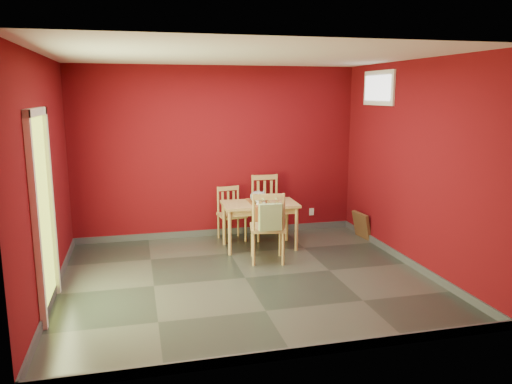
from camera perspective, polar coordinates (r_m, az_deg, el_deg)
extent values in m
plane|color=#2D342D|center=(6.34, -1.24, -9.78)|extent=(4.50, 4.50, 0.00)
plane|color=#5D090F|center=(7.94, -4.44, 4.50)|extent=(4.50, 0.00, 4.50)
plane|color=#5D090F|center=(4.10, 4.78, -1.80)|extent=(4.50, 0.00, 4.50)
plane|color=#5D090F|center=(5.94, -23.02, 1.38)|extent=(0.00, 4.00, 4.00)
plane|color=#5D090F|center=(6.84, 17.46, 2.94)|extent=(0.00, 4.00, 4.00)
plane|color=white|center=(5.94, -1.35, 15.34)|extent=(4.50, 4.50, 0.00)
cube|color=#3F4244|center=(8.18, -4.29, -4.59)|extent=(4.50, 0.02, 0.10)
cube|color=#3F4244|center=(4.58, 4.46, -17.83)|extent=(4.50, 0.02, 0.10)
cube|color=#3F4244|center=(6.27, -21.99, -10.40)|extent=(0.03, 4.00, 0.10)
cube|color=#3F4244|center=(7.12, 16.76, -7.46)|extent=(0.03, 4.00, 0.10)
cube|color=#B7D838|center=(5.61, -23.27, -2.56)|extent=(0.02, 0.85, 2.05)
cube|color=white|center=(5.15, -23.87, -3.31)|extent=(0.06, 0.08, 2.13)
cube|color=white|center=(6.04, -22.39, -1.16)|extent=(0.06, 0.08, 2.13)
cube|color=white|center=(5.47, -23.89, 8.37)|extent=(0.06, 1.01, 0.08)
cube|color=white|center=(7.64, 13.86, 11.47)|extent=(0.03, 0.90, 0.50)
cube|color=white|center=(7.63, 13.71, 11.48)|extent=(0.02, 0.76, 0.36)
cube|color=silver|center=(8.52, 6.37, -2.25)|extent=(0.08, 0.02, 0.12)
cube|color=tan|center=(7.36, 0.42, -1.38)|extent=(1.11, 0.67, 0.04)
cube|color=tan|center=(7.38, 0.42, -1.87)|extent=(1.00, 0.56, 0.09)
cylinder|color=tan|center=(7.11, -3.01, -4.72)|extent=(0.05, 0.05, 0.65)
cylinder|color=tan|center=(7.61, -3.66, -3.65)|extent=(0.05, 0.05, 0.65)
cylinder|color=tan|center=(7.32, 4.65, -4.26)|extent=(0.05, 0.05, 0.65)
cylinder|color=tan|center=(7.81, 3.53, -3.26)|extent=(0.05, 0.05, 0.65)
cube|color=brown|center=(7.36, 0.42, -1.21)|extent=(0.32, 0.64, 0.01)
cube|color=brown|center=(7.10, 1.05, -3.02)|extent=(0.31, 0.02, 0.31)
cube|color=tan|center=(7.82, -2.78, -2.67)|extent=(0.44, 0.44, 0.04)
cylinder|color=tan|center=(7.67, -3.53, -4.57)|extent=(0.03, 0.03, 0.38)
cylinder|color=tan|center=(7.98, -4.31, -3.96)|extent=(0.03, 0.03, 0.38)
cylinder|color=tan|center=(7.78, -1.20, -4.32)|extent=(0.03, 0.03, 0.38)
cylinder|color=tan|center=(8.08, -2.05, -3.73)|extent=(0.03, 0.03, 0.38)
cylinder|color=tan|center=(7.87, -4.35, -0.90)|extent=(0.03, 0.03, 0.42)
cylinder|color=tan|center=(7.98, -2.07, -0.71)|extent=(0.03, 0.03, 0.42)
cube|color=tan|center=(7.89, -3.22, 0.41)|extent=(0.35, 0.08, 0.06)
cube|color=tan|center=(7.90, -3.84, -1.12)|extent=(0.03, 0.02, 0.32)
cube|color=tan|center=(7.93, -3.20, -1.07)|extent=(0.03, 0.02, 0.32)
cube|color=tan|center=(7.96, -2.57, -1.01)|extent=(0.03, 0.02, 0.32)
cube|color=tan|center=(7.92, 1.34, -1.92)|extent=(0.47, 0.47, 0.04)
cylinder|color=tan|center=(7.75, 0.28, -4.11)|extent=(0.04, 0.04, 0.45)
cylinder|color=tan|center=(8.12, -0.37, -3.39)|extent=(0.04, 0.04, 0.45)
cylinder|color=tan|center=(7.85, 3.11, -3.93)|extent=(0.04, 0.04, 0.45)
cylinder|color=tan|center=(8.21, 2.33, -3.23)|extent=(0.04, 0.04, 0.45)
cylinder|color=tan|center=(8.01, -0.38, 0.20)|extent=(0.04, 0.04, 0.50)
cylinder|color=tan|center=(8.10, 2.36, 0.32)|extent=(0.04, 0.04, 0.50)
cube|color=tan|center=(8.02, 1.00, 1.69)|extent=(0.42, 0.04, 0.08)
cube|color=tan|center=(8.03, 0.23, -0.08)|extent=(0.04, 0.02, 0.39)
cube|color=tan|center=(8.06, 1.00, -0.05)|extent=(0.04, 0.02, 0.39)
cube|color=tan|center=(8.09, 1.75, -0.01)|extent=(0.04, 0.02, 0.39)
cube|color=tan|center=(6.82, 1.31, -4.10)|extent=(0.54, 0.54, 0.04)
cylinder|color=tan|center=(7.10, 2.77, -5.58)|extent=(0.04, 0.04, 0.45)
cylinder|color=tan|center=(6.72, 3.12, -6.54)|extent=(0.04, 0.04, 0.45)
cylinder|color=tan|center=(7.07, -0.42, -5.63)|extent=(0.04, 0.04, 0.45)
cylinder|color=tan|center=(6.69, -0.27, -6.61)|extent=(0.04, 0.04, 0.45)
cylinder|color=tan|center=(6.58, 3.16, -2.27)|extent=(0.04, 0.04, 0.49)
cylinder|color=tan|center=(6.55, -0.27, -2.32)|extent=(0.04, 0.04, 0.49)
cube|color=tan|center=(6.52, 1.46, -0.56)|extent=(0.42, 0.12, 0.08)
cube|color=tan|center=(6.59, 2.40, -2.65)|extent=(0.04, 0.03, 0.38)
cube|color=tan|center=(6.58, 1.45, -2.67)|extent=(0.04, 0.03, 0.38)
cube|color=tan|center=(6.57, 0.50, -2.68)|extent=(0.04, 0.03, 0.38)
cube|color=#889F66|center=(6.50, 1.63, -2.88)|extent=(0.30, 0.09, 0.35)
cylinder|color=#889F66|center=(6.48, 0.79, -0.77)|extent=(0.01, 0.15, 0.01)
cylinder|color=#889F66|center=(6.53, 2.21, -0.70)|extent=(0.01, 0.15, 0.01)
cube|color=brown|center=(8.14, 11.99, -3.75)|extent=(0.18, 0.43, 0.42)
cube|color=black|center=(8.13, 11.95, -3.75)|extent=(0.12, 0.30, 0.29)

